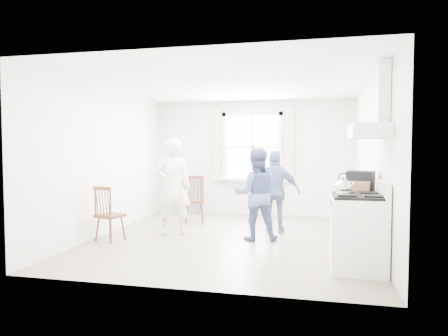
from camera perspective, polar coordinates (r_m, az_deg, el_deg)
room_shell at (r=6.70m, az=0.93°, el=0.90°), size 4.62×5.12×2.64m
window_assembly at (r=9.10m, az=4.02°, el=2.47°), size 1.88×0.24×1.70m
range_hood at (r=5.27m, az=20.59°, el=6.68°), size 0.45×0.76×0.94m
shelf_unit at (r=9.37m, az=-4.63°, el=-4.03°), size 0.40×0.30×0.80m
gas_stove at (r=5.34m, az=18.58°, el=-8.61°), size 0.68×0.76×1.12m
kettle at (r=5.16m, az=16.67°, el=-2.69°), size 0.20×0.20×0.28m
low_cabinet at (r=6.04m, az=18.52°, el=-7.60°), size 0.50×0.55×0.90m
stereo_stack at (r=5.89m, az=18.95°, el=-1.92°), size 0.42×0.39×0.31m
cardboard_box at (r=5.73m, az=18.73°, el=-2.72°), size 0.33×0.27×0.18m
windsor_chair_a at (r=8.02m, az=-4.32°, el=-3.77°), size 0.50×0.50×0.99m
windsor_chair_b at (r=6.78m, az=-16.56°, el=-5.46°), size 0.48×0.48×0.92m
person_left at (r=7.05m, az=-7.31°, el=-2.67°), size 0.81×0.81×1.70m
person_mid at (r=6.64m, az=4.60°, el=-3.77°), size 0.87×0.87×1.53m
person_right at (r=7.27m, az=7.36°, el=-3.35°), size 0.90×0.90×1.49m
potted_plant at (r=9.01m, az=4.81°, el=-0.28°), size 0.21×0.21×0.36m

